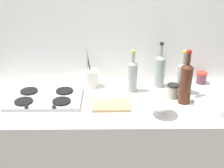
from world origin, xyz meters
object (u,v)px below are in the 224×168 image
stovetop_hob (45,98)px  wine_bottle_leftmost (186,82)px  cutting_board (111,106)px  wine_bottle_mid_left (133,75)px  mixing_bowl (160,108)px  utensil_crock (91,78)px  condiment_jar_front (173,91)px  wine_bottle_mid_right (183,77)px  condiment_jar_rear (201,78)px  wine_bottle_rightmost (160,70)px  plate_stack (214,104)px

stovetop_hob → wine_bottle_leftmost: size_ratio=1.35×
wine_bottle_leftmost → cutting_board: size_ratio=1.49×
wine_bottle_mid_left → cutting_board: (-0.15, -0.23, -0.11)m
mixing_bowl → utensil_crock: utensil_crock is taller
condiment_jar_front → cutting_board: condiment_jar_front is taller
utensil_crock → condiment_jar_front: 0.59m
mixing_bowl → wine_bottle_mid_right: bearing=57.0°
stovetop_hob → condiment_jar_front: condiment_jar_front is taller
stovetop_hob → condiment_jar_rear: (1.13, 0.26, 0.03)m
stovetop_hob → wine_bottle_mid_right: bearing=5.9°
wine_bottle_leftmost → wine_bottle_mid_right: size_ratio=1.17×
wine_bottle_rightmost → condiment_jar_front: bearing=-70.4°
mixing_bowl → condiment_jar_front: 0.26m
utensil_crock → condiment_jar_rear: utensil_crock is taller
wine_bottle_mid_left → condiment_jar_rear: bearing=13.6°
plate_stack → utensil_crock: bearing=158.1°
wine_bottle_leftmost → mixing_bowl: bearing=-138.9°
wine_bottle_mid_left → condiment_jar_rear: 0.55m
wine_bottle_mid_left → cutting_board: bearing=-123.6°
wine_bottle_mid_left → condiment_jar_front: wine_bottle_mid_left is taller
utensil_crock → wine_bottle_rightmost: bearing=-0.4°
wine_bottle_rightmost → wine_bottle_leftmost: bearing=-62.9°
stovetop_hob → wine_bottle_mid_right: wine_bottle_mid_right is taller
condiment_jar_rear → wine_bottle_leftmost: bearing=-123.2°
wine_bottle_leftmost → wine_bottle_rightmost: 0.28m
condiment_jar_rear → cutting_board: size_ratio=0.35×
mixing_bowl → condiment_jar_rear: size_ratio=1.86×
wine_bottle_mid_left → mixing_bowl: size_ratio=1.90×
utensil_crock → cutting_board: bearing=-64.8°
utensil_crock → condiment_jar_front: bearing=-18.1°
wine_bottle_mid_left → condiment_jar_rear: wine_bottle_mid_left is taller
condiment_jar_front → plate_stack: bearing=-29.9°
mixing_bowl → condiment_jar_front: size_ratio=1.62×
condiment_jar_front → cutting_board: (-0.42, -0.12, -0.04)m
stovetop_hob → utensil_crock: (0.30, 0.21, 0.05)m
wine_bottle_leftmost → utensil_crock: size_ratio=1.21×
mixing_bowl → wine_bottle_mid_left: bearing=114.0°
wine_bottle_mid_left → plate_stack: bearing=-25.6°
cutting_board → condiment_jar_front: bearing=16.6°
plate_stack → wine_bottle_rightmost: size_ratio=0.77×
condiment_jar_front → condiment_jar_rear: 0.35m
wine_bottle_rightmost → utensil_crock: size_ratio=1.11×
wine_bottle_leftmost → condiment_jar_front: bearing=132.6°
condiment_jar_front → condiment_jar_rear: condiment_jar_front is taller
wine_bottle_leftmost → mixing_bowl: (-0.18, -0.16, -0.10)m
stovetop_hob → wine_bottle_rightmost: bearing=14.4°
utensil_crock → condiment_jar_front: (0.56, -0.18, -0.02)m
stovetop_hob → condiment_jar_rear: bearing=12.8°
stovetop_hob → wine_bottle_mid_left: (0.60, 0.13, 0.11)m
plate_stack → condiment_jar_front: condiment_jar_front is taller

